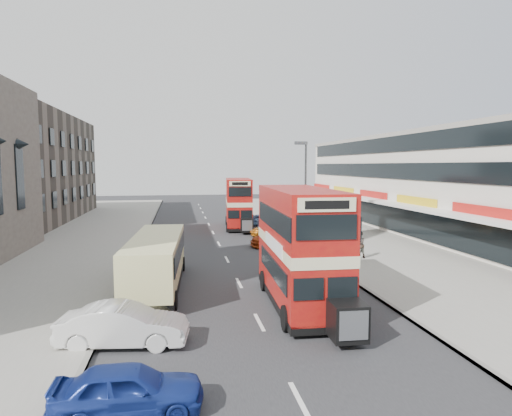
{
  "coord_description": "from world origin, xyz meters",
  "views": [
    {
      "loc": [
        -3.1,
        -14.82,
        6.29
      ],
      "look_at": [
        0.32,
        4.55,
        4.38
      ],
      "focal_mm": 30.77,
      "sensor_mm": 36.0,
      "label": 1
    }
  ],
  "objects": [
    {
      "name": "pavement_left",
      "position": [
        -12.0,
        20.0,
        0.07
      ],
      "size": [
        12.0,
        90.0,
        0.15
      ],
      "primitive_type": "cube",
      "color": "gray",
      "rests_on": "ground"
    },
    {
      "name": "cyclist",
      "position": [
        3.89,
        22.55,
        0.68
      ],
      "size": [
        0.68,
        1.57,
        1.98
      ],
      "rotation": [
        0.0,
        0.0,
        0.1
      ],
      "color": "gray",
      "rests_on": "ground"
    },
    {
      "name": "pavement_right",
      "position": [
        12.0,
        20.0,
        0.07
      ],
      "size": [
        12.0,
        90.0,
        0.15
      ],
      "primitive_type": "cube",
      "color": "gray",
      "rests_on": "ground"
    },
    {
      "name": "street_lamp",
      "position": [
        6.52,
        18.0,
        4.78
      ],
      "size": [
        1.0,
        0.2,
        8.12
      ],
      "color": "slate",
      "rests_on": "ground"
    },
    {
      "name": "bus_second",
      "position": [
        2.79,
        28.7,
        2.53
      ],
      "size": [
        3.1,
        8.89,
        4.8
      ],
      "rotation": [
        0.0,
        0.0,
        3.05
      ],
      "color": "black",
      "rests_on": "ground"
    },
    {
      "name": "brick_terrace",
      "position": [
        -22.0,
        38.0,
        6.0
      ],
      "size": [
        14.0,
        28.0,
        12.0
      ],
      "primitive_type": "cube",
      "color": "#66594C",
      "rests_on": "ground"
    },
    {
      "name": "road_surface",
      "position": [
        0.0,
        20.0,
        0.01
      ],
      "size": [
        12.0,
        90.0,
        0.01
      ],
      "primitive_type": "cube",
      "color": "#28282B",
      "rests_on": "ground"
    },
    {
      "name": "coach",
      "position": [
        -4.3,
        7.8,
        1.47
      ],
      "size": [
        2.93,
        9.5,
        2.49
      ],
      "rotation": [
        0.0,
        0.0,
        -0.06
      ],
      "color": "black",
      "rests_on": "ground"
    },
    {
      "name": "pedestrian_far",
      "position": [
        8.8,
        31.53,
        1.1
      ],
      "size": [
        1.16,
        0.59,
        1.9
      ],
      "primitive_type": "imported",
      "rotation": [
        0.0,
        0.0,
        -0.12
      ],
      "color": "gray",
      "rests_on": "pavement_right"
    },
    {
      "name": "bus_main",
      "position": [
        2.18,
        3.78,
        2.68
      ],
      "size": [
        2.86,
        9.34,
        5.1
      ],
      "rotation": [
        0.0,
        0.0,
        3.1
      ],
      "color": "black",
      "rests_on": "ground"
    },
    {
      "name": "car_left_front",
      "position": [
        -5.09,
        0.6,
        0.73
      ],
      "size": [
        4.6,
        2.11,
        1.46
      ],
      "primitive_type": "imported",
      "rotation": [
        0.0,
        0.0,
        1.44
      ],
      "color": "silver",
      "rests_on": "ground"
    },
    {
      "name": "car_right_a",
      "position": [
        4.72,
        18.0,
        0.72
      ],
      "size": [
        5.06,
        2.32,
        1.43
      ],
      "primitive_type": "imported",
      "rotation": [
        0.0,
        0.0,
        -1.51
      ],
      "color": "#A63710",
      "rests_on": "ground"
    },
    {
      "name": "ground",
      "position": [
        0.0,
        0.0,
        0.0
      ],
      "size": [
        160.0,
        160.0,
        0.0
      ],
      "primitive_type": "plane",
      "color": "#28282B",
      "rests_on": "ground"
    },
    {
      "name": "car_left_near",
      "position": [
        -4.45,
        -3.82,
        0.65
      ],
      "size": [
        3.8,
        1.56,
        1.29
      ],
      "primitive_type": "imported",
      "rotation": [
        0.0,
        0.0,
        1.56
      ],
      "color": "navy",
      "rests_on": "ground"
    },
    {
      "name": "pedestrian_near",
      "position": [
        8.64,
        12.28,
        1.07
      ],
      "size": [
        0.77,
        0.61,
        1.83
      ],
      "primitive_type": "imported",
      "rotation": [
        0.0,
        0.0,
        3.39
      ],
      "color": "gray",
      "rests_on": "pavement_right"
    },
    {
      "name": "kerb_right",
      "position": [
        6.1,
        20.0,
        0.07
      ],
      "size": [
        0.2,
        90.0,
        0.16
      ],
      "primitive_type": "cube",
      "color": "gray",
      "rests_on": "ground"
    },
    {
      "name": "commercial_row",
      "position": [
        19.95,
        22.0,
        4.7
      ],
      "size": [
        9.9,
        46.2,
        9.3
      ],
      "color": "beige",
      "rests_on": "ground"
    },
    {
      "name": "car_right_b",
      "position": [
        4.99,
        23.01,
        0.54
      ],
      "size": [
        3.91,
        1.84,
        1.08
      ],
      "primitive_type": "imported",
      "rotation": [
        0.0,
        0.0,
        -1.58
      ],
      "color": "#CB6E14",
      "rests_on": "ground"
    },
    {
      "name": "kerb_left",
      "position": [
        -6.1,
        20.0,
        0.07
      ],
      "size": [
        0.2,
        90.0,
        0.16
      ],
      "primitive_type": "cube",
      "color": "gray",
      "rests_on": "ground"
    },
    {
      "name": "car_right_c",
      "position": [
        5.02,
        29.88,
        0.63
      ],
      "size": [
        3.83,
        1.85,
        1.26
      ],
      "primitive_type": "imported",
      "rotation": [
        0.0,
        0.0,
        -1.67
      ],
      "color": "#5D87BA",
      "rests_on": "ground"
    }
  ]
}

